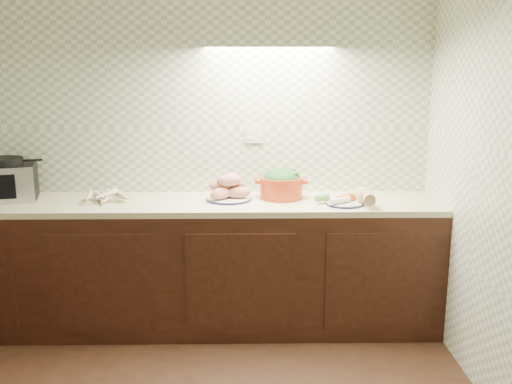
{
  "coord_description": "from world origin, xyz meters",
  "views": [
    {
      "loc": [
        0.49,
        -2.26,
        1.81
      ],
      "look_at": [
        0.55,
        1.25,
        1.02
      ],
      "focal_mm": 40.0,
      "sensor_mm": 36.0,
      "label": 1
    }
  ],
  "objects_px": {
    "dutch_oven": "(281,184)",
    "veg_plate": "(353,198)",
    "parsnip_pile": "(111,196)",
    "sweet_potato_plate": "(228,189)",
    "onion_bowl": "(235,191)",
    "toaster_oven": "(4,181)"
  },
  "relations": [
    {
      "from": "toaster_oven",
      "to": "onion_bowl",
      "type": "bearing_deg",
      "value": -10.98
    },
    {
      "from": "veg_plate",
      "to": "parsnip_pile",
      "type": "bearing_deg",
      "value": 174.93
    },
    {
      "from": "parsnip_pile",
      "to": "dutch_oven",
      "type": "relative_size",
      "value": 1.01
    },
    {
      "from": "dutch_oven",
      "to": "veg_plate",
      "type": "bearing_deg",
      "value": -20.43
    },
    {
      "from": "onion_bowl",
      "to": "parsnip_pile",
      "type": "bearing_deg",
      "value": -171.95
    },
    {
      "from": "toaster_oven",
      "to": "veg_plate",
      "type": "distance_m",
      "value": 2.36
    },
    {
      "from": "toaster_oven",
      "to": "veg_plate",
      "type": "height_order",
      "value": "toaster_oven"
    },
    {
      "from": "sweet_potato_plate",
      "to": "veg_plate",
      "type": "xyz_separation_m",
      "value": [
        0.83,
        -0.15,
        -0.03
      ]
    },
    {
      "from": "sweet_potato_plate",
      "to": "veg_plate",
      "type": "height_order",
      "value": "sweet_potato_plate"
    },
    {
      "from": "toaster_oven",
      "to": "onion_bowl",
      "type": "relative_size",
      "value": 3.55
    },
    {
      "from": "sweet_potato_plate",
      "to": "dutch_oven",
      "type": "xyz_separation_m",
      "value": [
        0.36,
        0.04,
        0.03
      ]
    },
    {
      "from": "onion_bowl",
      "to": "dutch_oven",
      "type": "xyz_separation_m",
      "value": [
        0.32,
        -0.07,
        0.06
      ]
    },
    {
      "from": "toaster_oven",
      "to": "veg_plate",
      "type": "xyz_separation_m",
      "value": [
        2.35,
        -0.17,
        -0.09
      ]
    },
    {
      "from": "parsnip_pile",
      "to": "veg_plate",
      "type": "xyz_separation_m",
      "value": [
        1.63,
        -0.14,
        0.01
      ]
    },
    {
      "from": "onion_bowl",
      "to": "veg_plate",
      "type": "height_order",
      "value": "veg_plate"
    },
    {
      "from": "parsnip_pile",
      "to": "sweet_potato_plate",
      "type": "bearing_deg",
      "value": 0.64
    },
    {
      "from": "parsnip_pile",
      "to": "onion_bowl",
      "type": "relative_size",
      "value": 2.78
    },
    {
      "from": "toaster_oven",
      "to": "parsnip_pile",
      "type": "height_order",
      "value": "toaster_oven"
    },
    {
      "from": "dutch_oven",
      "to": "veg_plate",
      "type": "height_order",
      "value": "dutch_oven"
    },
    {
      "from": "parsnip_pile",
      "to": "veg_plate",
      "type": "relative_size",
      "value": 0.91
    },
    {
      "from": "toaster_oven",
      "to": "dutch_oven",
      "type": "relative_size",
      "value": 1.29
    },
    {
      "from": "sweet_potato_plate",
      "to": "dutch_oven",
      "type": "bearing_deg",
      "value": 6.93
    }
  ]
}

